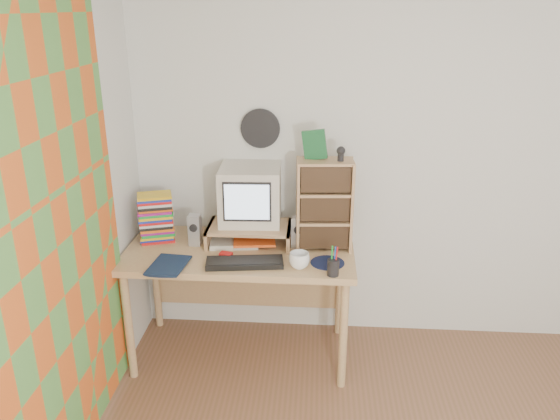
# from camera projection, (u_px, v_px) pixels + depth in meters

# --- Properties ---
(back_wall) EXTENTS (3.50, 0.00, 3.50)m
(back_wall) POSITION_uv_depth(u_px,v_px,m) (407.00, 158.00, 3.46)
(back_wall) COLOR silver
(back_wall) RESTS_ON floor
(curtain) EXTENTS (0.00, 2.20, 2.20)m
(curtain) POSITION_uv_depth(u_px,v_px,m) (57.00, 247.00, 2.42)
(curtain) COLOR #D6591E
(curtain) RESTS_ON left_wall
(wall_disc) EXTENTS (0.25, 0.02, 0.25)m
(wall_disc) POSITION_uv_depth(u_px,v_px,m) (260.00, 129.00, 3.44)
(wall_disc) COLOR black
(wall_disc) RESTS_ON back_wall
(desk) EXTENTS (1.40, 0.70, 0.75)m
(desk) POSITION_uv_depth(u_px,v_px,m) (242.00, 264.00, 3.46)
(desk) COLOR tan
(desk) RESTS_ON floor
(monitor_riser) EXTENTS (0.52, 0.30, 0.12)m
(monitor_riser) POSITION_uv_depth(u_px,v_px,m) (249.00, 229.00, 3.41)
(monitor_riser) COLOR tan
(monitor_riser) RESTS_ON desk
(crt_monitor) EXTENTS (0.39, 0.39, 0.35)m
(crt_monitor) POSITION_uv_depth(u_px,v_px,m) (250.00, 196.00, 3.39)
(crt_monitor) COLOR beige
(crt_monitor) RESTS_ON monitor_riser
(speaker_left) EXTENTS (0.08, 0.08, 0.20)m
(speaker_left) POSITION_uv_depth(u_px,v_px,m) (195.00, 230.00, 3.39)
(speaker_left) COLOR #A9A8AD
(speaker_left) RESTS_ON desk
(speaker_right) EXTENTS (0.08, 0.08, 0.20)m
(speaker_right) POSITION_uv_depth(u_px,v_px,m) (298.00, 232.00, 3.36)
(speaker_right) COLOR #A9A8AD
(speaker_right) RESTS_ON desk
(keyboard) EXTENTS (0.46, 0.20, 0.03)m
(keyboard) POSITION_uv_depth(u_px,v_px,m) (245.00, 263.00, 3.15)
(keyboard) COLOR black
(keyboard) RESTS_ON desk
(dvd_stack) EXTENTS (0.24, 0.20, 0.29)m
(dvd_stack) POSITION_uv_depth(u_px,v_px,m) (156.00, 219.00, 3.44)
(dvd_stack) COLOR brown
(dvd_stack) RESTS_ON desk
(cd_rack) EXTENTS (0.35, 0.20, 0.56)m
(cd_rack) POSITION_uv_depth(u_px,v_px,m) (324.00, 205.00, 3.29)
(cd_rack) COLOR tan
(cd_rack) RESTS_ON desk
(mug) EXTENTS (0.13, 0.13, 0.09)m
(mug) POSITION_uv_depth(u_px,v_px,m) (299.00, 260.00, 3.10)
(mug) COLOR white
(mug) RESTS_ON desk
(diary) EXTENTS (0.26, 0.20, 0.05)m
(diary) POSITION_uv_depth(u_px,v_px,m) (152.00, 262.00, 3.13)
(diary) COLOR #10203E
(diary) RESTS_ON desk
(mousepad) EXTENTS (0.25, 0.25, 0.00)m
(mousepad) POSITION_uv_depth(u_px,v_px,m) (327.00, 263.00, 3.18)
(mousepad) COLOR black
(mousepad) RESTS_ON desk
(pen_cup) EXTENTS (0.07, 0.07, 0.13)m
(pen_cup) POSITION_uv_depth(u_px,v_px,m) (333.00, 264.00, 3.01)
(pen_cup) COLOR black
(pen_cup) RESTS_ON desk
(papers) EXTENTS (0.32, 0.25, 0.04)m
(papers) POSITION_uv_depth(u_px,v_px,m) (242.00, 241.00, 3.43)
(papers) COLOR beige
(papers) RESTS_ON desk
(red_box) EXTENTS (0.08, 0.06, 0.04)m
(red_box) POSITION_uv_depth(u_px,v_px,m) (226.00, 255.00, 3.23)
(red_box) COLOR red
(red_box) RESTS_ON desk
(game_box) EXTENTS (0.14, 0.05, 0.17)m
(game_box) POSITION_uv_depth(u_px,v_px,m) (315.00, 145.00, 3.19)
(game_box) COLOR #18562C
(game_box) RESTS_ON cd_rack
(webcam) EXTENTS (0.06, 0.06, 0.09)m
(webcam) POSITION_uv_depth(u_px,v_px,m) (341.00, 154.00, 3.16)
(webcam) COLOR black
(webcam) RESTS_ON cd_rack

